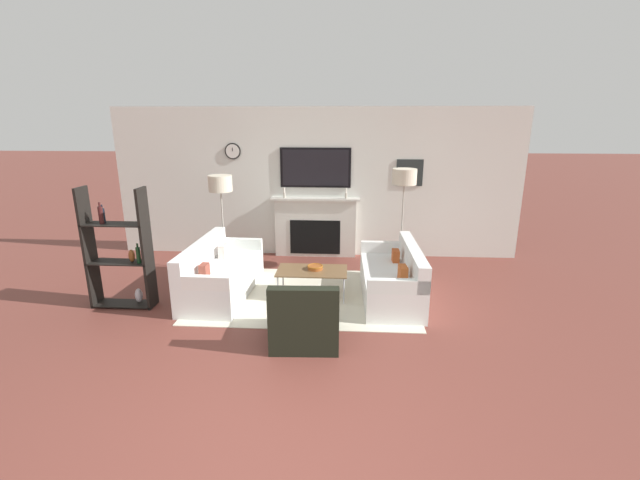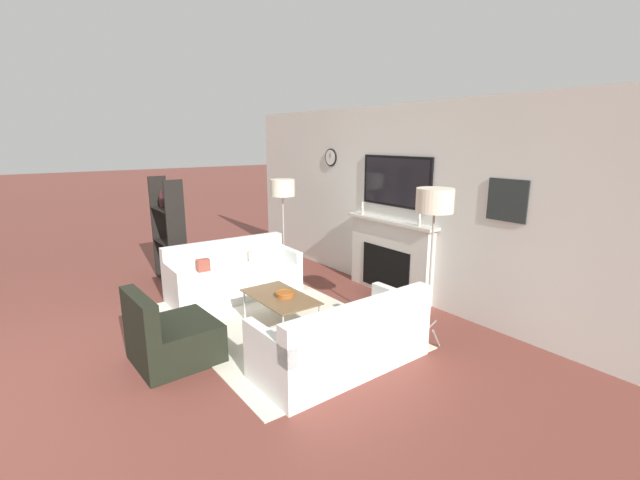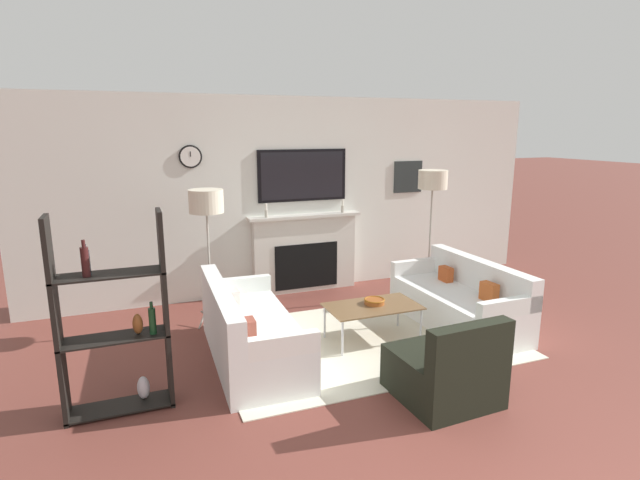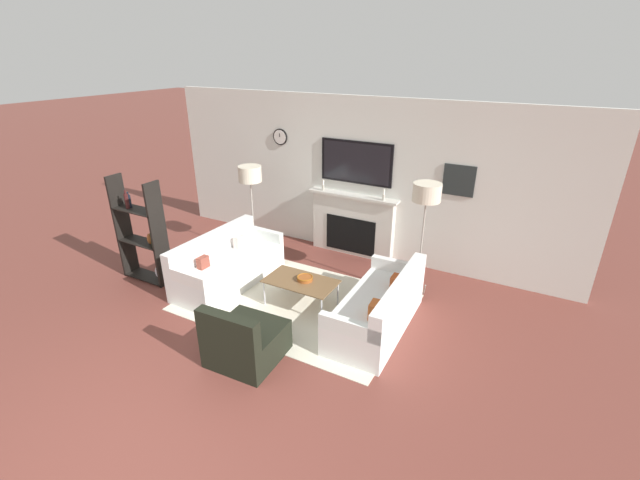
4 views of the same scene
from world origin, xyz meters
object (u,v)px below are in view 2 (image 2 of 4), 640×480
couch_left (233,277)px  couch_right (344,341)px  decorative_bowl (285,294)px  shelf_unit (169,235)px  coffee_table (280,298)px  floor_lamp_right (435,203)px  armchair (171,338)px  floor_lamp_left (283,189)px

couch_left → couch_right: 2.52m
decorative_bowl → shelf_unit: 2.66m
couch_left → coffee_table: couch_left is taller
couch_left → shelf_unit: 1.38m
coffee_table → floor_lamp_right: floor_lamp_right is taller
armchair → floor_lamp_right: 3.00m
armchair → floor_lamp_left: floor_lamp_left is taller
decorative_bowl → shelf_unit: size_ratio=0.14×
decorative_bowl → shelf_unit: shelf_unit is taller
couch_left → couch_right: size_ratio=1.05×
couch_right → coffee_table: (-1.16, -0.03, 0.10)m
shelf_unit → armchair: bearing=-17.9°
couch_left → decorative_bowl: (1.40, 0.01, 0.16)m
armchair → decorative_bowl: size_ratio=3.61×
floor_lamp_left → floor_lamp_right: floor_lamp_right is taller
coffee_table → floor_lamp_right: size_ratio=0.57×
shelf_unit → couch_left: bearing=23.3°
armchair → shelf_unit: size_ratio=0.50×
coffee_table → couch_left: bearing=178.7°
couch_left → armchair: armchair is taller
couch_left → decorative_bowl: 1.41m
shelf_unit → coffee_table: bearing=10.7°
couch_right → armchair: bearing=-130.2°
coffee_table → decorative_bowl: bearing=44.8°
floor_lamp_right → shelf_unit: (-3.92, -1.50, -0.83)m
coffee_table → decorative_bowl: 0.08m
couch_left → couch_right: (2.52, -0.00, -0.00)m
couch_left → armchair: size_ratio=2.26×
couch_left → decorative_bowl: couch_left is taller
couch_right → armchair: armchair is taller
couch_left → floor_lamp_left: floor_lamp_left is taller
couch_left → armchair: (1.39, -1.34, -0.02)m
coffee_table → decorative_bowl: (0.04, 0.04, 0.06)m
shelf_unit → couch_right: bearing=7.9°
couch_right → shelf_unit: shelf_unit is taller
floor_lamp_right → shelf_unit: bearing=-159.0°
floor_lamp_left → shelf_unit: size_ratio=0.98×
coffee_table → shelf_unit: bearing=-169.3°
armchair → decorative_bowl: (0.01, 1.35, 0.18)m
decorative_bowl → couch_right: bearing=-0.7°
coffee_table → floor_lamp_left: floor_lamp_left is taller
couch_right → coffee_table: size_ratio=1.77×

